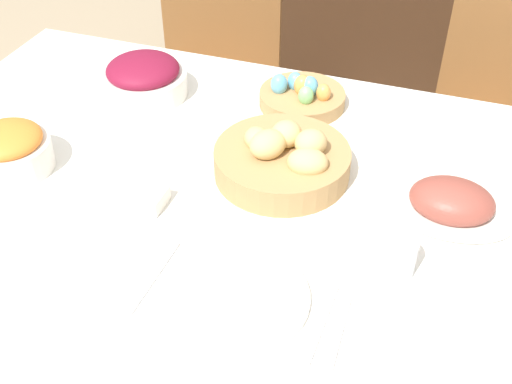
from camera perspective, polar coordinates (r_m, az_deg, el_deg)
name	(u,v)px	position (r m, az deg, el deg)	size (l,w,h in m)	color
dining_table	(262,309)	(1.57, 0.54, -10.38)	(1.66, 0.97, 0.77)	silver
chair_far_right	(498,124)	(2.09, 20.73, 5.64)	(0.44, 0.44, 0.95)	brown
chair_far_left	(212,75)	(2.23, -3.96, 10.38)	(0.45, 0.45, 0.95)	brown
bread_basket	(283,159)	(1.31, 2.43, 2.96)	(0.28, 0.28, 0.11)	#AD8451
egg_basket	(302,96)	(1.54, 4.11, 8.50)	(0.20, 0.20, 0.08)	#AD8451
ham_platter	(451,203)	(1.28, 16.97, -0.94)	(0.25, 0.17, 0.08)	silver
carrot_bowl	(9,149)	(1.42, -21.08, 3.56)	(0.17, 0.17, 0.10)	silver
beet_salad_bowl	(144,78)	(1.60, -9.95, 9.97)	(0.21, 0.21, 0.10)	silver
dinner_plate	(235,297)	(1.08, -1.84, -9.35)	(0.25, 0.25, 0.01)	silver
fork	(154,277)	(1.13, -9.03, -7.45)	(0.02, 0.18, 0.00)	silver
knife	(323,322)	(1.05, 5.95, -11.40)	(0.02, 0.18, 0.00)	silver
spoon	(341,327)	(1.05, 7.57, -11.78)	(0.02, 0.18, 0.00)	silver
drinking_cup	(396,256)	(1.12, 12.34, -5.54)	(0.07, 0.07, 0.08)	silver
butter_dish	(139,196)	(1.27, -10.39, -0.36)	(0.11, 0.07, 0.03)	silver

